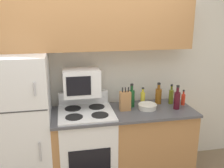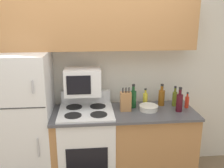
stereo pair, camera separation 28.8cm
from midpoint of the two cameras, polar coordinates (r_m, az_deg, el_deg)
The scene contains 14 objects.
wall_back at distance 3.26m, azimuth -7.04°, elevation 1.73°, with size 8.00×0.05×2.55m.
lower_cabinets at distance 3.24m, azimuth -0.05°, elevation -13.68°, with size 1.73×0.65×0.93m.
refrigerator at distance 3.12m, azimuth -22.39°, elevation -8.86°, with size 0.65×0.68×1.64m.
upper_cabinets at distance 2.98m, azimuth -7.21°, elevation 13.93°, with size 2.38×0.31×0.65m.
stove at distance 3.18m, azimuth -8.41°, elevation -14.04°, with size 0.65×0.63×1.11m.
microwave at distance 3.00m, azimuth -9.75°, elevation 0.34°, with size 0.43×0.32×0.32m.
knife_block at distance 3.01m, azimuth 0.28°, elevation -3.95°, with size 0.13×0.08×0.29m.
bowl at distance 3.09m, azimuth 5.47°, elevation -5.14°, with size 0.23×0.23×0.07m.
bottle_olive_oil at distance 3.29m, azimuth 10.95°, elevation -2.79°, with size 0.06×0.06×0.26m.
bottle_wine_red at distance 3.12m, azimuth 12.11°, elevation -3.57°, with size 0.08×0.08×0.30m.
bottle_whiskey at distance 3.27m, azimuth 8.10°, elevation -2.65°, with size 0.08×0.08×0.28m.
bottle_cooking_spray at distance 3.24m, azimuth 4.51°, elevation -3.14°, with size 0.06×0.06×0.22m.
bottle_hot_sauce at distance 3.28m, azimuth 13.57°, elevation -3.42°, with size 0.05×0.05×0.20m.
bottle_wine_green at distance 3.13m, azimuth 1.88°, elevation -3.19°, with size 0.08×0.08×0.30m.
Camera 1 is at (-0.37, -2.45, 2.06)m, focal length 40.00 mm.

